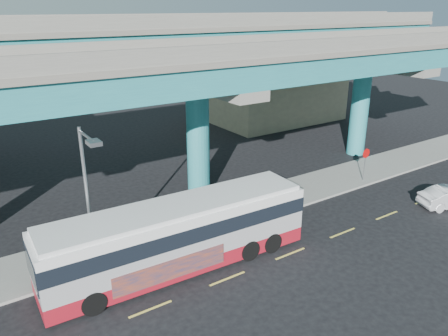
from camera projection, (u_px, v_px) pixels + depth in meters
ground at (286, 251)px, 23.12m from camera, size 120.00×120.00×0.00m
sidewalk at (228, 212)px, 27.37m from camera, size 70.00×4.00×0.15m
lane_markings at (290, 254)px, 22.88m from camera, size 58.00×0.12×0.01m
viaduct at (195, 59)px, 27.01m from camera, size 52.00×12.40×11.70m
building_beige at (272, 88)px, 49.19m from camera, size 14.00×10.23×7.00m
transit_bus at (179, 233)px, 21.09m from camera, size 13.43×3.34×3.42m
parked_car at (84, 241)px, 22.51m from camera, size 3.29×4.69×1.37m
street_lamp at (89, 183)px, 19.45m from camera, size 0.50×2.35×7.10m
stop_sign at (366, 158)px, 31.56m from camera, size 0.73×0.08×2.44m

